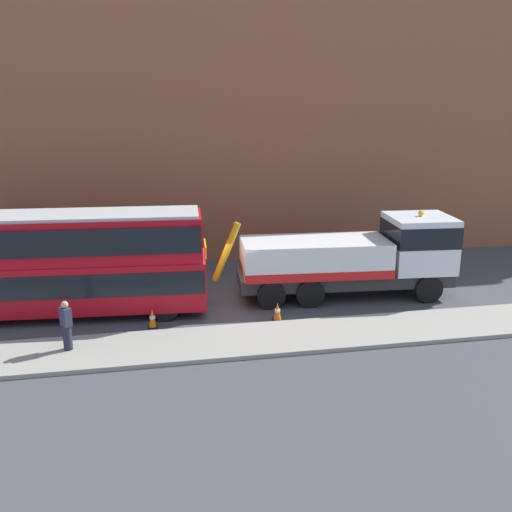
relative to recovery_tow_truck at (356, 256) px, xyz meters
The scene contains 8 objects.
ground_plane 5.97m from the recovery_tow_truck, behind, with size 120.00×120.00×0.00m, color #424247.
near_kerb 7.14m from the recovery_tow_truck, 145.32° to the right, with size 60.00×2.80×0.15m, color gray.
building_facade 11.09m from the recovery_tow_truck, 128.70° to the left, with size 60.00×1.50×16.00m.
recovery_tow_truck is the anchor object (origin of this frame).
double_decker_bus 11.93m from the recovery_tow_truck, behind, with size 11.17×3.35×4.06m.
pedestrian_onlooker 12.04m from the recovery_tow_truck, 162.05° to the right, with size 0.44×0.48×1.71m.
traffic_cone_near_bus 8.93m from the recovery_tow_truck, 167.46° to the right, with size 0.36×0.36×0.72m.
traffic_cone_midway 4.65m from the recovery_tow_truck, 151.43° to the right, with size 0.36×0.36×0.72m.
Camera 1 is at (-3.06, -23.06, 8.44)m, focal length 41.51 mm.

